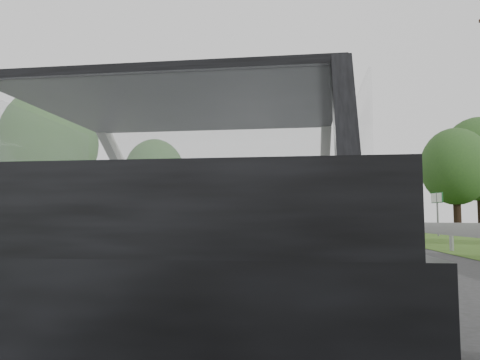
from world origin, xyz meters
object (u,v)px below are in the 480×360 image
(other_car, at_px, (300,222))
(highway_sign, at_px, (438,214))
(cat, at_px, (249,182))
(subject_car, at_px, (204,229))

(other_car, height_order, highway_sign, highway_sign)
(cat, relative_size, other_car, 0.11)
(subject_car, height_order, other_car, other_car)
(subject_car, xyz_separation_m, other_car, (0.38, 23.94, 0.01))
(highway_sign, bearing_deg, cat, -129.75)
(cat, bearing_deg, other_car, 88.93)
(subject_car, relative_size, other_car, 0.90)
(subject_car, xyz_separation_m, cat, (0.22, 0.61, 0.35))
(other_car, xyz_separation_m, highway_sign, (7.07, -1.49, 0.40))
(subject_car, relative_size, cat, 7.87)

